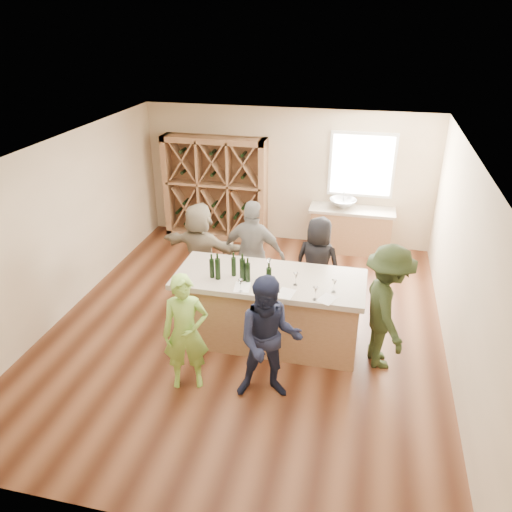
% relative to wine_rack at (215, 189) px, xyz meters
% --- Properties ---
extents(floor, '(6.00, 7.00, 0.10)m').
position_rel_wine_rack_xyz_m(floor, '(1.50, -3.27, -1.15)').
color(floor, '#572F1C').
rests_on(floor, ground).
extents(ceiling, '(6.00, 7.00, 0.10)m').
position_rel_wine_rack_xyz_m(ceiling, '(1.50, -3.27, 1.75)').
color(ceiling, white).
rests_on(ceiling, ground).
extents(wall_back, '(6.00, 0.10, 2.80)m').
position_rel_wine_rack_xyz_m(wall_back, '(1.50, 0.28, 0.30)').
color(wall_back, beige).
rests_on(wall_back, ground).
extents(wall_front, '(6.00, 0.10, 2.80)m').
position_rel_wine_rack_xyz_m(wall_front, '(1.50, -6.82, 0.30)').
color(wall_front, beige).
rests_on(wall_front, ground).
extents(wall_left, '(0.10, 7.00, 2.80)m').
position_rel_wine_rack_xyz_m(wall_left, '(-1.55, -3.27, 0.30)').
color(wall_left, beige).
rests_on(wall_left, ground).
extents(wall_right, '(0.10, 7.00, 2.80)m').
position_rel_wine_rack_xyz_m(wall_right, '(4.55, -3.27, 0.30)').
color(wall_right, beige).
rests_on(wall_right, ground).
extents(window_frame, '(1.30, 0.06, 1.30)m').
position_rel_wine_rack_xyz_m(window_frame, '(3.00, 0.20, 0.65)').
color(window_frame, white).
rests_on(window_frame, wall_back).
extents(window_pane, '(1.18, 0.01, 1.18)m').
position_rel_wine_rack_xyz_m(window_pane, '(3.00, 0.17, 0.65)').
color(window_pane, white).
rests_on(window_pane, wall_back).
extents(wine_rack, '(2.20, 0.45, 2.20)m').
position_rel_wine_rack_xyz_m(wine_rack, '(0.00, 0.00, 0.00)').
color(wine_rack, '#966B47').
rests_on(wine_rack, floor).
extents(back_counter_base, '(1.60, 0.58, 0.86)m').
position_rel_wine_rack_xyz_m(back_counter_base, '(2.90, -0.07, -0.67)').
color(back_counter_base, '#966B47').
rests_on(back_counter_base, floor).
extents(back_counter_top, '(1.70, 0.62, 0.06)m').
position_rel_wine_rack_xyz_m(back_counter_top, '(2.90, -0.07, -0.21)').
color(back_counter_top, '#AFA18F').
rests_on(back_counter_top, back_counter_base).
extents(sink, '(0.54, 0.54, 0.19)m').
position_rel_wine_rack_xyz_m(sink, '(2.70, -0.07, -0.09)').
color(sink, silver).
rests_on(sink, back_counter_top).
extents(faucet, '(0.02, 0.02, 0.30)m').
position_rel_wine_rack_xyz_m(faucet, '(2.70, 0.11, -0.03)').
color(faucet, silver).
rests_on(faucet, back_counter_top).
extents(tasting_counter_base, '(2.60, 1.00, 1.00)m').
position_rel_wine_rack_xyz_m(tasting_counter_base, '(1.91, -3.55, -0.60)').
color(tasting_counter_base, '#966B47').
rests_on(tasting_counter_base, floor).
extents(tasting_counter_top, '(2.72, 1.12, 0.08)m').
position_rel_wine_rack_xyz_m(tasting_counter_top, '(1.91, -3.55, -0.06)').
color(tasting_counter_top, '#AFA18F').
rests_on(tasting_counter_top, tasting_counter_base).
extents(wine_bottle_a, '(0.07, 0.07, 0.28)m').
position_rel_wine_rack_xyz_m(wine_bottle_a, '(1.11, -3.74, 0.12)').
color(wine_bottle_a, black).
rests_on(wine_bottle_a, tasting_counter_top).
extents(wine_bottle_b, '(0.10, 0.10, 0.31)m').
position_rel_wine_rack_xyz_m(wine_bottle_b, '(1.21, -3.76, 0.14)').
color(wine_bottle_b, black).
rests_on(wine_bottle_b, tasting_counter_top).
extents(wine_bottle_c, '(0.08, 0.08, 0.28)m').
position_rel_wine_rack_xyz_m(wine_bottle_c, '(1.40, -3.62, 0.12)').
color(wine_bottle_c, black).
rests_on(wine_bottle_c, tasting_counter_top).
extents(wine_bottle_d, '(0.09, 0.09, 0.33)m').
position_rel_wine_rack_xyz_m(wine_bottle_d, '(1.56, -3.73, 0.15)').
color(wine_bottle_d, black).
rests_on(wine_bottle_d, tasting_counter_top).
extents(wine_bottle_e, '(0.07, 0.07, 0.29)m').
position_rel_wine_rack_xyz_m(wine_bottle_e, '(1.64, -3.74, 0.12)').
color(wine_bottle_e, black).
rests_on(wine_bottle_e, tasting_counter_top).
extents(wine_glass_a, '(0.08, 0.08, 0.18)m').
position_rel_wine_rack_xyz_m(wine_glass_a, '(1.61, -4.04, 0.07)').
color(wine_glass_a, white).
rests_on(wine_glass_a, tasting_counter_top).
extents(wine_glass_b, '(0.07, 0.07, 0.16)m').
position_rel_wine_rack_xyz_m(wine_glass_b, '(2.06, -3.95, 0.06)').
color(wine_glass_b, white).
rests_on(wine_glass_b, tasting_counter_top).
extents(wine_glass_c, '(0.08, 0.08, 0.19)m').
position_rel_wine_rack_xyz_m(wine_glass_c, '(2.62, -4.03, 0.08)').
color(wine_glass_c, white).
rests_on(wine_glass_c, tasting_counter_top).
extents(wine_glass_d, '(0.10, 0.10, 0.19)m').
position_rel_wine_rack_xyz_m(wine_glass_d, '(2.31, -3.70, 0.08)').
color(wine_glass_d, white).
rests_on(wine_glass_d, tasting_counter_top).
extents(wine_glass_e, '(0.08, 0.08, 0.19)m').
position_rel_wine_rack_xyz_m(wine_glass_e, '(2.84, -3.77, 0.07)').
color(wine_glass_e, white).
rests_on(wine_glass_e, tasting_counter_top).
extents(tasting_menu_a, '(0.25, 0.32, 0.00)m').
position_rel_wine_rack_xyz_m(tasting_menu_a, '(1.60, -3.92, -0.02)').
color(tasting_menu_a, white).
rests_on(tasting_menu_a, tasting_counter_top).
extents(tasting_menu_b, '(0.26, 0.32, 0.00)m').
position_rel_wine_rack_xyz_m(tasting_menu_b, '(2.22, -3.95, -0.02)').
color(tasting_menu_b, white).
rests_on(tasting_menu_b, tasting_counter_top).
extents(tasting_menu_c, '(0.29, 0.33, 0.00)m').
position_rel_wine_rack_xyz_m(tasting_menu_c, '(2.77, -3.97, -0.02)').
color(tasting_menu_c, white).
rests_on(tasting_menu_c, tasting_counter_top).
extents(person_near_left, '(0.70, 0.60, 1.62)m').
position_rel_wine_rack_xyz_m(person_near_left, '(1.07, -4.76, -0.29)').
color(person_near_left, '#8CC64C').
rests_on(person_near_left, floor).
extents(person_near_right, '(0.90, 0.61, 1.71)m').
position_rel_wine_rack_xyz_m(person_near_right, '(2.15, -4.72, -0.25)').
color(person_near_right, '#191E38').
rests_on(person_near_right, floor).
extents(person_server, '(0.83, 1.27, 1.81)m').
position_rel_wine_rack_xyz_m(person_server, '(3.55, -3.72, -0.20)').
color(person_server, '#263319').
rests_on(person_server, floor).
extents(person_far_mid, '(1.12, 0.65, 1.83)m').
position_rel_wine_rack_xyz_m(person_far_mid, '(1.43, -2.55, -0.19)').
color(person_far_mid, slate).
rests_on(person_far_mid, floor).
extents(person_far_right, '(0.88, 0.69, 1.60)m').
position_rel_wine_rack_xyz_m(person_far_right, '(2.48, -2.43, -0.30)').
color(person_far_right, black).
rests_on(person_far_right, floor).
extents(person_far_left, '(1.63, 0.79, 1.68)m').
position_rel_wine_rack_xyz_m(person_far_left, '(0.49, -2.45, -0.26)').
color(person_far_left, gray).
rests_on(person_far_left, floor).
extents(wine_bottle_f, '(0.07, 0.07, 0.30)m').
position_rel_wine_rack_xyz_m(wine_bottle_f, '(1.96, -3.85, 0.13)').
color(wine_bottle_f, black).
rests_on(wine_bottle_f, tasting_counter_top).
extents(wine_glass_f, '(0.07, 0.07, 0.18)m').
position_rel_wine_rack_xyz_m(wine_glass_f, '(1.86, -3.35, 0.07)').
color(wine_glass_f, white).
rests_on(wine_glass_f, tasting_counter_top).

